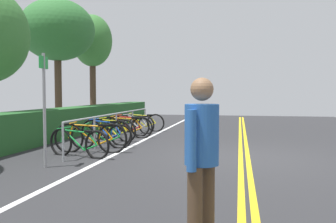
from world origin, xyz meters
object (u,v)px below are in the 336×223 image
object	(u,v)px
bicycle_3	(106,132)
bicycle_8	(142,122)
tree_far_right	(57,31)
bicycle_2	(102,136)
sign_post_near	(44,99)
bicycle_4	(112,130)
bicycle_0	(79,143)
bicycle_1	(91,138)
pedestrian	(202,152)
bicycle_6	(128,125)
bike_rack	(116,120)
bicycle_5	(126,127)
tree_extra	(92,42)
bicycle_7	(136,124)

from	to	relation	value
bicycle_3	bicycle_8	size ratio (longest dim) A/B	0.94
bicycle_8	tree_far_right	size ratio (longest dim) A/B	0.34
bicycle_2	sign_post_near	xyz separation A→B (m)	(-2.51, 0.16, 1.03)
bicycle_4	tree_far_right	distance (m)	6.18
bicycle_0	bicycle_1	size ratio (longest dim) A/B	0.91
pedestrian	bicycle_4	bearing A→B (deg)	26.52
tree_far_right	bicycle_6	bearing A→B (deg)	-118.04
bike_rack	bicycle_3	xyz separation A→B (m)	(-0.77, 0.04, -0.30)
bicycle_6	bicycle_5	bearing A→B (deg)	-167.80
bicycle_1	tree_extra	bearing A→B (deg)	23.07
bicycle_0	pedestrian	bearing A→B (deg)	-142.06
bicycle_3	bicycle_4	xyz separation A→B (m)	(0.79, 0.09, -0.02)
bicycle_6	tree_far_right	distance (m)	5.59
bicycle_6	bicycle_1	bearing A→B (deg)	-176.85
bicycle_3	pedestrian	xyz separation A→B (m)	(-6.20, -3.39, 0.57)
bike_rack	sign_post_near	world-z (taller)	sign_post_near
tree_far_right	tree_extra	xyz separation A→B (m)	(3.40, -0.07, 0.00)
bicycle_0	bicycle_5	distance (m)	3.52
bicycle_3	sign_post_near	world-z (taller)	sign_post_near
bike_rack	sign_post_near	xyz separation A→B (m)	(-3.98, 0.04, 0.70)
bicycle_2	sign_post_near	world-z (taller)	sign_post_near
bicycle_2	pedestrian	distance (m)	6.41
bicycle_5	pedestrian	bearing A→B (deg)	-156.85
bicycle_8	tree_extra	distance (m)	6.58
tree_extra	bicycle_1	bearing A→B (deg)	-156.93
bike_rack	bicycle_7	world-z (taller)	bike_rack
tree_extra	bicycle_8	bearing A→B (deg)	-136.75
bike_rack	bicycle_6	bearing A→B (deg)	3.59
bicycle_4	bicycle_8	size ratio (longest dim) A/B	0.94
bicycle_3	sign_post_near	size ratio (longest dim) A/B	0.75
bicycle_0	bicycle_3	world-z (taller)	bicycle_3
bicycle_3	bicycle_5	xyz separation A→B (m)	(1.50, -0.10, -0.00)
bicycle_6	pedestrian	world-z (taller)	pedestrian
bicycle_8	tree_extra	size ratio (longest dim) A/B	0.33
bicycle_4	tree_far_right	bearing A→B (deg)	47.37
bicycle_8	bicycle_3	bearing A→B (deg)	178.97
bicycle_7	bicycle_2	bearing A→B (deg)	-177.75
bike_rack	sign_post_near	bearing A→B (deg)	179.37
bicycle_3	bicycle_4	size ratio (longest dim) A/B	1.00
bicycle_4	bicycle_5	world-z (taller)	bicycle_5
bicycle_2	bicycle_4	distance (m)	1.51
bicycle_6	pedestrian	size ratio (longest dim) A/B	1.03
bicycle_8	tree_extra	world-z (taller)	tree_extra
bicycle_0	tree_far_right	world-z (taller)	tree_far_right
bike_rack	bicycle_2	xyz separation A→B (m)	(-1.47, -0.11, -0.33)
bike_rack	pedestrian	distance (m)	7.74
bicycle_7	sign_post_near	xyz separation A→B (m)	(-6.10, 0.02, 1.02)
bicycle_2	bicycle_5	world-z (taller)	bicycle_5
bicycle_2	tree_far_right	bearing A→B (deg)	38.77
bicycle_6	bicycle_7	bearing A→B (deg)	-4.84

